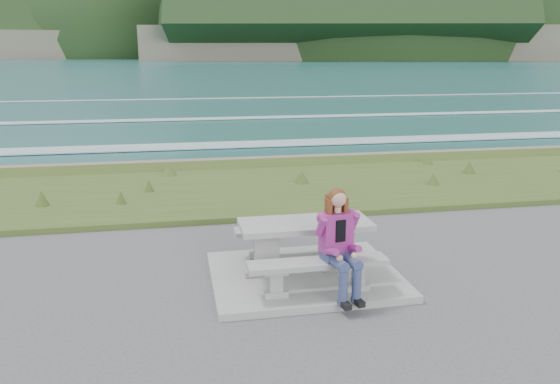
% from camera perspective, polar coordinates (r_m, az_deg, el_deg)
% --- Properties ---
extents(concrete_slab, '(2.60, 2.10, 0.10)m').
position_cam_1_polar(concrete_slab, '(7.78, 2.60, -8.73)').
color(concrete_slab, '#959691').
rests_on(concrete_slab, ground).
extents(picnic_table, '(1.80, 0.75, 0.75)m').
position_cam_1_polar(picnic_table, '(7.55, 2.65, -4.31)').
color(picnic_table, '#959691').
rests_on(picnic_table, concrete_slab).
extents(bench_landward, '(1.80, 0.35, 0.45)m').
position_cam_1_polar(bench_landward, '(7.00, 3.98, -7.93)').
color(bench_landward, '#959691').
rests_on(bench_landward, concrete_slab).
extents(bench_seaward, '(1.80, 0.35, 0.45)m').
position_cam_1_polar(bench_seaward, '(8.27, 1.49, -4.31)').
color(bench_seaward, '#959691').
rests_on(bench_seaward, concrete_slab).
extents(grass_verge, '(160.00, 4.50, 0.22)m').
position_cam_1_polar(grass_verge, '(12.46, -2.78, -0.01)').
color(grass_verge, '#3C531F').
rests_on(grass_verge, ground).
extents(shore_drop, '(160.00, 0.80, 2.20)m').
position_cam_1_polar(shore_drop, '(15.26, -4.35, 2.66)').
color(shore_drop, '#716B55').
rests_on(shore_drop, ground).
extents(ocean, '(1600.00, 1600.00, 0.09)m').
position_cam_1_polar(ocean, '(32.45, -7.89, 5.73)').
color(ocean, '#215D5F').
rests_on(ocean, ground).
extents(headland_range, '(729.83, 363.95, 202.38)m').
position_cam_1_polar(headland_range, '(448.48, 14.88, 14.87)').
color(headland_range, '#716B55').
rests_on(headland_range, ground).
extents(seated_woman, '(0.49, 0.73, 1.38)m').
position_cam_1_polar(seated_woman, '(6.89, 6.40, -6.93)').
color(seated_woman, navy).
rests_on(seated_woman, concrete_slab).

